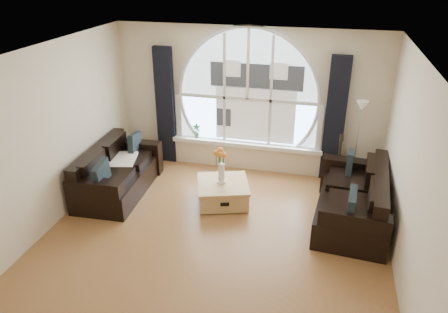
# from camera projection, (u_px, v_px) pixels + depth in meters

# --- Properties ---
(ground) EXTENTS (5.00, 5.50, 0.01)m
(ground) POSITION_uv_depth(u_px,v_px,m) (209.00, 249.00, 6.05)
(ground) COLOR brown
(ground) RESTS_ON ground
(ceiling) EXTENTS (5.00, 5.50, 0.01)m
(ceiling) POSITION_uv_depth(u_px,v_px,m) (205.00, 60.00, 4.89)
(ceiling) COLOR silver
(ceiling) RESTS_ON ground
(wall_back) EXTENTS (5.00, 0.01, 2.70)m
(wall_back) POSITION_uv_depth(u_px,v_px,m) (248.00, 101.00, 7.88)
(wall_back) COLOR beige
(wall_back) RESTS_ON ground
(wall_left) EXTENTS (0.01, 5.50, 2.70)m
(wall_left) POSITION_uv_depth(u_px,v_px,m) (38.00, 146.00, 6.01)
(wall_left) COLOR beige
(wall_left) RESTS_ON ground
(wall_right) EXTENTS (0.01, 5.50, 2.70)m
(wall_right) POSITION_uv_depth(u_px,v_px,m) (414.00, 187.00, 4.93)
(wall_right) COLOR beige
(wall_right) RESTS_ON ground
(attic_slope) EXTENTS (0.92, 5.50, 0.72)m
(attic_slope) POSITION_uv_depth(u_px,v_px,m) (402.00, 103.00, 4.56)
(attic_slope) COLOR silver
(attic_slope) RESTS_ON ground
(arched_window) EXTENTS (2.60, 0.06, 2.15)m
(arched_window) POSITION_uv_depth(u_px,v_px,m) (248.00, 87.00, 7.74)
(arched_window) COLOR silver
(arched_window) RESTS_ON wall_back
(window_sill) EXTENTS (2.90, 0.22, 0.08)m
(window_sill) POSITION_uv_depth(u_px,v_px,m) (246.00, 144.00, 8.15)
(window_sill) COLOR white
(window_sill) RESTS_ON wall_back
(window_frame) EXTENTS (2.76, 0.08, 2.15)m
(window_frame) POSITION_uv_depth(u_px,v_px,m) (248.00, 87.00, 7.71)
(window_frame) COLOR white
(window_frame) RESTS_ON wall_back
(neighbor_house) EXTENTS (1.70, 0.02, 1.50)m
(neighbor_house) POSITION_uv_depth(u_px,v_px,m) (256.00, 94.00, 7.75)
(neighbor_house) COLOR silver
(neighbor_house) RESTS_ON wall_back
(curtain_left) EXTENTS (0.35, 0.12, 2.30)m
(curtain_left) POSITION_uv_depth(u_px,v_px,m) (165.00, 106.00, 8.21)
(curtain_left) COLOR black
(curtain_left) RESTS_ON ground
(curtain_right) EXTENTS (0.35, 0.12, 2.30)m
(curtain_right) POSITION_uv_depth(u_px,v_px,m) (335.00, 120.00, 7.52)
(curtain_right) COLOR black
(curtain_right) RESTS_ON ground
(sofa_left) EXTENTS (1.00, 1.87, 0.81)m
(sofa_left) POSITION_uv_depth(u_px,v_px,m) (118.00, 171.00, 7.37)
(sofa_left) COLOR black
(sofa_left) RESTS_ON ground
(sofa_right) EXTENTS (1.12, 2.00, 0.86)m
(sofa_right) POSITION_uv_depth(u_px,v_px,m) (352.00, 198.00, 6.55)
(sofa_right) COLOR black
(sofa_right) RESTS_ON ground
(coffee_chest) EXTENTS (1.05, 1.05, 0.41)m
(coffee_chest) POSITION_uv_depth(u_px,v_px,m) (223.00, 191.00, 7.12)
(coffee_chest) COLOR tan
(coffee_chest) RESTS_ON ground
(throw_blanket) EXTENTS (0.66, 0.66, 0.10)m
(throw_blanket) POSITION_uv_depth(u_px,v_px,m) (120.00, 161.00, 7.50)
(throw_blanket) COLOR silver
(throw_blanket) RESTS_ON sofa_left
(vase_flowers) EXTENTS (0.24, 0.24, 0.70)m
(vase_flowers) POSITION_uv_depth(u_px,v_px,m) (221.00, 161.00, 6.91)
(vase_flowers) COLOR white
(vase_flowers) RESTS_ON coffee_chest
(floor_lamp) EXTENTS (0.24, 0.24, 1.60)m
(floor_lamp) POSITION_uv_depth(u_px,v_px,m) (356.00, 145.00, 7.40)
(floor_lamp) COLOR #B2B2B2
(floor_lamp) RESTS_ON ground
(guitar) EXTENTS (0.39, 0.30, 1.06)m
(guitar) POSITION_uv_depth(u_px,v_px,m) (339.00, 160.00, 7.47)
(guitar) COLOR brown
(guitar) RESTS_ON ground
(potted_plant) EXTENTS (0.17, 0.14, 0.28)m
(potted_plant) POSITION_uv_depth(u_px,v_px,m) (197.00, 131.00, 8.29)
(potted_plant) COLOR #1E6023
(potted_plant) RESTS_ON window_sill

